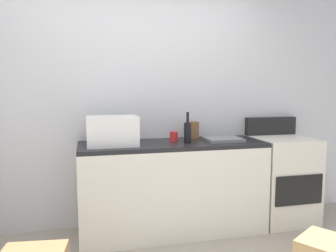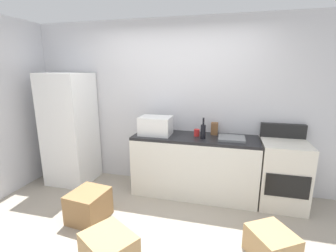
{
  "view_description": "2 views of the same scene",
  "coord_description": "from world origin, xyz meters",
  "px_view_note": "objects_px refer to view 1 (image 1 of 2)",
  "views": [
    {
      "loc": [
        -0.5,
        -1.87,
        1.42
      ],
      "look_at": [
        0.21,
        1.02,
        1.08
      ],
      "focal_mm": 35.19,
      "sensor_mm": 36.0,
      "label": 1
    },
    {
      "loc": [
        0.74,
        -2.1,
        1.84
      ],
      "look_at": [
        -0.01,
        0.83,
        1.12
      ],
      "focal_mm": 25.3,
      "sensor_mm": 36.0,
      "label": 2
    }
  ],
  "objects_px": {
    "microwave": "(112,131)",
    "knife_block": "(193,130)",
    "coffee_mug": "(174,137)",
    "stove_oven": "(281,178)",
    "wine_bottle": "(188,132)"
  },
  "relations": [
    {
      "from": "stove_oven",
      "to": "knife_block",
      "type": "relative_size",
      "value": 6.11
    },
    {
      "from": "stove_oven",
      "to": "coffee_mug",
      "type": "distance_m",
      "value": 1.29
    },
    {
      "from": "microwave",
      "to": "coffee_mug",
      "type": "height_order",
      "value": "microwave"
    },
    {
      "from": "stove_oven",
      "to": "wine_bottle",
      "type": "bearing_deg",
      "value": -175.13
    },
    {
      "from": "microwave",
      "to": "wine_bottle",
      "type": "xyz_separation_m",
      "value": [
        0.71,
        -0.05,
        -0.03
      ]
    },
    {
      "from": "coffee_mug",
      "to": "microwave",
      "type": "bearing_deg",
      "value": -173.6
    },
    {
      "from": "microwave",
      "to": "wine_bottle",
      "type": "distance_m",
      "value": 0.71
    },
    {
      "from": "coffee_mug",
      "to": "wine_bottle",
      "type": "bearing_deg",
      "value": -49.76
    },
    {
      "from": "microwave",
      "to": "knife_block",
      "type": "xyz_separation_m",
      "value": [
        0.85,
        0.21,
        -0.05
      ]
    },
    {
      "from": "stove_oven",
      "to": "knife_block",
      "type": "distance_m",
      "value": 1.1
    },
    {
      "from": "stove_oven",
      "to": "coffee_mug",
      "type": "xyz_separation_m",
      "value": [
        -1.2,
        0.03,
        0.48
      ]
    },
    {
      "from": "microwave",
      "to": "coffee_mug",
      "type": "distance_m",
      "value": 0.61
    },
    {
      "from": "knife_block",
      "to": "coffee_mug",
      "type": "bearing_deg",
      "value": -149.42
    },
    {
      "from": "stove_oven",
      "to": "wine_bottle",
      "type": "height_order",
      "value": "wine_bottle"
    },
    {
      "from": "stove_oven",
      "to": "wine_bottle",
      "type": "xyz_separation_m",
      "value": [
        -1.09,
        -0.09,
        0.54
      ]
    }
  ]
}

